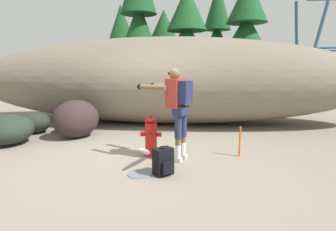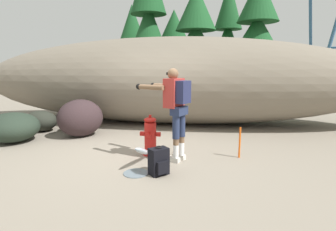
{
  "view_description": "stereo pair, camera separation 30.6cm",
  "coord_description": "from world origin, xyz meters",
  "px_view_note": "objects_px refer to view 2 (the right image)",
  "views": [
    {
      "loc": [
        1.17,
        -5.16,
        1.71
      ],
      "look_at": [
        0.53,
        0.22,
        0.75
      ],
      "focal_mm": 28.72,
      "sensor_mm": 36.0,
      "label": 1
    },
    {
      "loc": [
        1.47,
        -5.11,
        1.71
      ],
      "look_at": [
        0.53,
        0.22,
        0.75
      ],
      "focal_mm": 28.72,
      "sensor_mm": 36.0,
      "label": 2
    }
  ],
  "objects_px": {
    "spare_backpack": "(159,162)",
    "survey_stake": "(240,143)",
    "boulder_mid": "(80,118)",
    "boulder_small": "(13,127)",
    "utility_worker": "(175,102)",
    "boulder_outlier": "(76,122)",
    "fire_hydrant": "(150,136)",
    "boulder_large": "(41,121)"
  },
  "relations": [
    {
      "from": "spare_backpack",
      "to": "boulder_mid",
      "type": "xyz_separation_m",
      "value": [
        -2.46,
        2.1,
        0.25
      ]
    },
    {
      "from": "utility_worker",
      "to": "boulder_mid",
      "type": "xyz_separation_m",
      "value": [
        -2.6,
        1.36,
        -0.62
      ]
    },
    {
      "from": "fire_hydrant",
      "to": "boulder_large",
      "type": "relative_size",
      "value": 0.85
    },
    {
      "from": "boulder_large",
      "to": "boulder_mid",
      "type": "relative_size",
      "value": 0.82
    },
    {
      "from": "boulder_mid",
      "to": "boulder_small",
      "type": "distance_m",
      "value": 1.52
    },
    {
      "from": "utility_worker",
      "to": "spare_backpack",
      "type": "height_order",
      "value": "utility_worker"
    },
    {
      "from": "boulder_small",
      "to": "boulder_outlier",
      "type": "distance_m",
      "value": 1.59
    },
    {
      "from": "boulder_mid",
      "to": "boulder_outlier",
      "type": "distance_m",
      "value": 0.77
    },
    {
      "from": "spare_backpack",
      "to": "boulder_mid",
      "type": "distance_m",
      "value": 3.25
    },
    {
      "from": "boulder_mid",
      "to": "boulder_small",
      "type": "height_order",
      "value": "boulder_mid"
    },
    {
      "from": "utility_worker",
      "to": "survey_stake",
      "type": "xyz_separation_m",
      "value": [
        1.21,
        0.34,
        -0.79
      ]
    },
    {
      "from": "utility_worker",
      "to": "boulder_large",
      "type": "distance_m",
      "value": 4.4
    },
    {
      "from": "fire_hydrant",
      "to": "boulder_mid",
      "type": "xyz_separation_m",
      "value": [
        -2.08,
        1.13,
        0.1
      ]
    },
    {
      "from": "boulder_outlier",
      "to": "survey_stake",
      "type": "relative_size",
      "value": 1.27
    },
    {
      "from": "spare_backpack",
      "to": "boulder_large",
      "type": "xyz_separation_m",
      "value": [
        -3.83,
        2.44,
        0.06
      ]
    },
    {
      "from": "fire_hydrant",
      "to": "boulder_outlier",
      "type": "xyz_separation_m",
      "value": [
        -2.53,
        1.71,
        -0.13
      ]
    },
    {
      "from": "spare_backpack",
      "to": "survey_stake",
      "type": "bearing_deg",
      "value": 84.92
    },
    {
      "from": "boulder_mid",
      "to": "survey_stake",
      "type": "distance_m",
      "value": 3.95
    },
    {
      "from": "spare_backpack",
      "to": "boulder_small",
      "type": "xyz_separation_m",
      "value": [
        -3.77,
        1.35,
        0.13
      ]
    },
    {
      "from": "fire_hydrant",
      "to": "survey_stake",
      "type": "bearing_deg",
      "value": 3.7
    },
    {
      "from": "fire_hydrant",
      "to": "spare_backpack",
      "type": "xyz_separation_m",
      "value": [
        0.38,
        -0.97,
        -0.15
      ]
    },
    {
      "from": "boulder_outlier",
      "to": "boulder_mid",
      "type": "bearing_deg",
      "value": -51.97
    },
    {
      "from": "boulder_small",
      "to": "survey_stake",
      "type": "distance_m",
      "value": 5.14
    },
    {
      "from": "boulder_outlier",
      "to": "fire_hydrant",
      "type": "bearing_deg",
      "value": -33.97
    },
    {
      "from": "boulder_outlier",
      "to": "spare_backpack",
      "type": "bearing_deg",
      "value": -42.61
    },
    {
      "from": "boulder_large",
      "to": "boulder_mid",
      "type": "xyz_separation_m",
      "value": [
        1.37,
        -0.34,
        0.19
      ]
    },
    {
      "from": "boulder_mid",
      "to": "fire_hydrant",
      "type": "bearing_deg",
      "value": -28.49
    },
    {
      "from": "spare_backpack",
      "to": "boulder_small",
      "type": "relative_size",
      "value": 0.39
    },
    {
      "from": "boulder_large",
      "to": "fire_hydrant",
      "type": "bearing_deg",
      "value": -23.12
    },
    {
      "from": "boulder_large",
      "to": "spare_backpack",
      "type": "bearing_deg",
      "value": -32.56
    },
    {
      "from": "utility_worker",
      "to": "boulder_outlier",
      "type": "height_order",
      "value": "utility_worker"
    },
    {
      "from": "boulder_mid",
      "to": "survey_stake",
      "type": "height_order",
      "value": "boulder_mid"
    },
    {
      "from": "boulder_large",
      "to": "survey_stake",
      "type": "height_order",
      "value": "survey_stake"
    },
    {
      "from": "utility_worker",
      "to": "boulder_small",
      "type": "height_order",
      "value": "utility_worker"
    },
    {
      "from": "spare_backpack",
      "to": "survey_stake",
      "type": "height_order",
      "value": "survey_stake"
    },
    {
      "from": "fire_hydrant",
      "to": "utility_worker",
      "type": "distance_m",
      "value": 0.92
    },
    {
      "from": "boulder_large",
      "to": "utility_worker",
      "type": "bearing_deg",
      "value": -23.22
    },
    {
      "from": "fire_hydrant",
      "to": "boulder_mid",
      "type": "bearing_deg",
      "value": 151.51
    },
    {
      "from": "fire_hydrant",
      "to": "survey_stake",
      "type": "height_order",
      "value": "fire_hydrant"
    },
    {
      "from": "boulder_large",
      "to": "boulder_outlier",
      "type": "xyz_separation_m",
      "value": [
        0.92,
        0.23,
        -0.04
      ]
    },
    {
      "from": "boulder_large",
      "to": "survey_stake",
      "type": "distance_m",
      "value": 5.36
    },
    {
      "from": "boulder_mid",
      "to": "utility_worker",
      "type": "bearing_deg",
      "value": -27.6
    }
  ]
}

